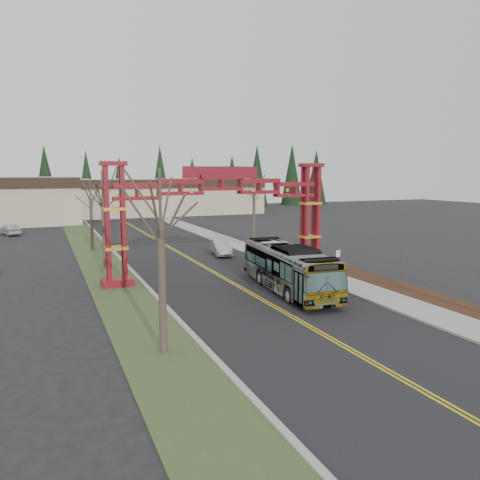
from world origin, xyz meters
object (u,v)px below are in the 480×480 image
retail_building_east (161,196)px  bare_tree_median_near (161,222)px  parked_car_far_a (10,230)px  transit_bus (288,268)px  bare_tree_median_far (91,199)px  gateway_arch (221,201)px  bare_tree_right_far (254,194)px  street_sign (338,257)px  silver_sedan (221,248)px  barrel_mid (311,259)px  barrel_south (334,269)px  bare_tree_median_mid (103,199)px  barrel_north (308,256)px

retail_building_east → bare_tree_median_near: bare_tree_median_near is taller
parked_car_far_a → transit_bus: bearing=96.3°
retail_building_east → bare_tree_median_far: 48.08m
gateway_arch → bare_tree_right_far: size_ratio=2.29×
street_sign → bare_tree_median_near: bearing=-147.0°
gateway_arch → silver_sedan: bearing=69.5°
bare_tree_median_near → barrel_mid: size_ratio=7.70×
gateway_arch → silver_sedan: 11.22m
bare_tree_median_near → silver_sedan: bearing=63.6°
parked_car_far_a → bare_tree_right_far: 33.09m
transit_bus → barrel_south: size_ratio=12.21×
transit_bus → bare_tree_right_far: (7.30, 21.61, 4.09)m
barrel_mid → barrel_south: bearing=-96.1°
gateway_arch → retail_building_east: gateway_arch is taller
barrel_mid → retail_building_east: bearing=89.2°
street_sign → barrel_south: bearing=143.6°
retail_building_east → bare_tree_median_mid: size_ratio=4.58×
gateway_arch → parked_car_far_a: bearing=116.0°
transit_bus → street_sign: 6.97m
bare_tree_median_near → barrel_north: bare_tree_median_near is taller
bare_tree_median_far → bare_tree_right_far: (18.00, -1.72, 0.32)m
gateway_arch → bare_tree_median_near: size_ratio=2.20×
bare_tree_median_mid → bare_tree_median_far: 10.69m
bare_tree_right_far → street_sign: 19.02m
silver_sedan → gateway_arch: bearing=-101.7°
parked_car_far_a → barrel_mid: size_ratio=4.05×
transit_bus → bare_tree_median_far: (-10.70, 23.33, 3.77)m
gateway_arch → barrel_mid: 10.79m
retail_building_east → parked_car_far_a: retail_building_east is taller
bare_tree_median_near → barrel_mid: 23.68m
gateway_arch → barrel_mid: bearing=9.6°
retail_building_east → barrel_north: size_ratio=36.98×
bare_tree_median_mid → parked_car_far_a: bearing=107.6°
parked_car_far_a → bare_tree_median_near: bare_tree_median_near is taller
transit_bus → bare_tree_median_mid: size_ratio=1.39×
transit_bus → barrel_north: (7.16, 9.11, -1.09)m
gateway_arch → bare_tree_right_far: (10.00, 15.69, -0.28)m
bare_tree_median_mid → street_sign: size_ratio=4.19×
silver_sedan → street_sign: 13.29m
silver_sedan → street_sign: (5.48, -12.09, 0.73)m
retail_building_east → barrel_mid: 60.47m
bare_tree_right_far → street_sign: (-1.06, -18.51, -4.28)m
retail_building_east → silver_sedan: 53.16m
transit_bus → bare_tree_median_mid: (-10.70, 12.65, 4.37)m
bare_tree_right_far → barrel_north: (-0.15, -12.50, -5.19)m
parked_car_far_a → street_sign: size_ratio=2.20×
bare_tree_median_near → barrel_north: 25.25m
gateway_arch → barrel_north: 11.71m
silver_sedan → barrel_south: 13.04m
gateway_arch → bare_tree_median_mid: gateway_arch is taller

